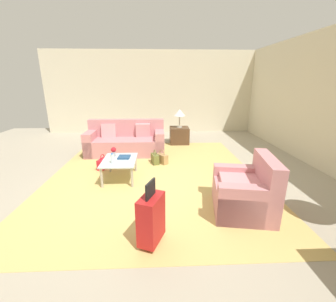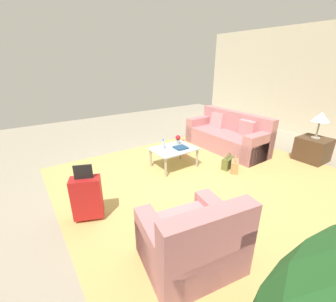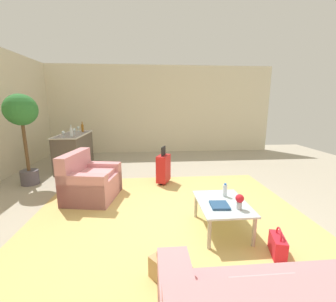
{
  "view_description": "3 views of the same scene",
  "coord_description": "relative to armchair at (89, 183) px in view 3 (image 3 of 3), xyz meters",
  "views": [
    {
      "loc": [
        3.98,
        0.29,
        1.95
      ],
      "look_at": [
        -0.35,
        0.5,
        0.61
      ],
      "focal_mm": 24.0,
      "sensor_mm": 36.0,
      "label": 1
    },
    {
      "loc": [
        2.18,
        3.03,
        2.11
      ],
      "look_at": [
        0.2,
        0.15,
        0.72
      ],
      "focal_mm": 24.0,
      "sensor_mm": 36.0,
      "label": 2
    },
    {
      "loc": [
        -3.25,
        0.51,
        1.79
      ],
      "look_at": [
        0.01,
        0.23,
        1.09
      ],
      "focal_mm": 24.0,
      "sensor_mm": 36.0,
      "label": 3
    }
  ],
  "objects": [
    {
      "name": "wine_glass_left_of_centre",
      "position": [
        2.19,
        0.89,
        0.76
      ],
      "size": [
        0.08,
        0.08,
        0.15
      ],
      "color": "silver",
      "rests_on": "bar_console"
    },
    {
      "name": "area_rug",
      "position": [
        -1.51,
        -1.47,
        -0.3
      ],
      "size": [
        5.2,
        4.4,
        0.01
      ],
      "primitive_type": "cube",
      "color": "tan",
      "rests_on": "ground"
    },
    {
      "name": "flower_vase",
      "position": [
        -1.53,
        -2.32,
        0.25
      ],
      "size": [
        0.11,
        0.11,
        0.21
      ],
      "color": "#B2B7BC",
      "rests_on": "coffee_table"
    },
    {
      "name": "wine_glass_leftmost",
      "position": [
        1.62,
        0.98,
        0.76
      ],
      "size": [
        0.08,
        0.08,
        0.15
      ],
      "color": "silver",
      "rests_on": "bar_console"
    },
    {
      "name": "coffee_table_book",
      "position": [
        -1.43,
        -2.09,
        0.14
      ],
      "size": [
        0.27,
        0.25,
        0.03
      ],
      "primitive_type": "cube",
      "rotation": [
        0.0,
        0.0,
        -0.06
      ],
      "color": "navy",
      "rests_on": "coffee_table"
    },
    {
      "name": "bar_console",
      "position": [
        2.19,
        0.93,
        0.19
      ],
      "size": [
        1.65,
        0.66,
        0.95
      ],
      "color": "brown",
      "rests_on": "ground"
    },
    {
      "name": "wine_bottle_amber",
      "position": [
        2.68,
        0.81,
        0.77
      ],
      "size": [
        0.07,
        0.07,
        0.3
      ],
      "color": "brown",
      "rests_on": "bar_console"
    },
    {
      "name": "potted_ficus",
      "position": [
        0.89,
        1.53,
        1.15
      ],
      "size": [
        0.66,
        0.66,
        1.99
      ],
      "color": "#514C56",
      "rests_on": "ground"
    },
    {
      "name": "handbag_red",
      "position": [
        -1.9,
        -2.67,
        -0.17
      ],
      "size": [
        0.35,
        0.22,
        0.36
      ],
      "color": "red",
      "rests_on": "ground"
    },
    {
      "name": "handbag_tan",
      "position": [
        -2.2,
        -1.28,
        -0.17
      ],
      "size": [
        0.34,
        0.31,
        0.36
      ],
      "color": "tan",
      "rests_on": "ground"
    },
    {
      "name": "coffee_table",
      "position": [
        -1.31,
        -2.17,
        0.07
      ],
      "size": [
        0.91,
        0.68,
        0.43
      ],
      "color": "silver",
      "rests_on": "ground"
    },
    {
      "name": "wine_glass_right_of_centre",
      "position": [
        2.75,
        0.95,
        0.76
      ],
      "size": [
        0.08,
        0.08,
        0.15
      ],
      "color": "silver",
      "rests_on": "bar_console"
    },
    {
      "name": "wall_right",
      "position": [
        4.15,
        -1.67,
        1.25
      ],
      "size": [
        0.12,
        8.0,
        3.1
      ],
      "primitive_type": "cube",
      "color": "beige",
      "rests_on": "ground"
    },
    {
      "name": "ground_plane",
      "position": [
        -0.91,
        -1.67,
        -0.3
      ],
      "size": [
        12.0,
        12.0,
        0.0
      ],
      "primitive_type": "plane",
      "color": "#A89E89"
    },
    {
      "name": "water_bottle",
      "position": [
        -1.11,
        -2.27,
        0.22
      ],
      "size": [
        0.06,
        0.06,
        0.2
      ],
      "color": "silver",
      "rests_on": "coffee_table"
    },
    {
      "name": "handbag_olive",
      "position": [
        -2.2,
        -1.45,
        -0.17
      ],
      "size": [
        0.35,
        0.22,
        0.36
      ],
      "color": "olive",
      "rests_on": "ground"
    },
    {
      "name": "armchair",
      "position": [
        0.0,
        0.0,
        0.0
      ],
      "size": [
        1.12,
        1.01,
        0.89
      ],
      "color": "#C67F84",
      "rests_on": "ground"
    },
    {
      "name": "suitcase_red",
      "position": [
        0.69,
        -1.47,
        0.05
      ],
      "size": [
        0.45,
        0.36,
        0.85
      ],
      "color": "red",
      "rests_on": "ground"
    },
    {
      "name": "wine_bottle_clear",
      "position": [
        1.69,
        0.81,
        0.77
      ],
      "size": [
        0.07,
        0.07,
        0.3
      ],
      "color": "silver",
      "rests_on": "bar_console"
    }
  ]
}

